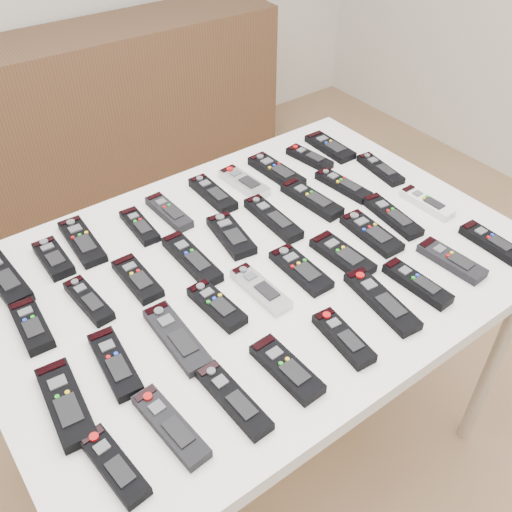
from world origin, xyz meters
TOP-DOWN VIEW (x-y plane):
  - ground at (0.00, 0.00)m, footprint 4.00×4.00m
  - table at (-0.02, 0.14)m, footprint 1.25×0.88m
  - sideboard at (0.38, 1.78)m, footprint 1.60×0.45m
  - remote_0 at (-0.51, 0.43)m, footprint 0.07×0.21m
  - remote_1 at (-0.40, 0.43)m, footprint 0.06×0.14m
  - remote_2 at (-0.32, 0.45)m, footprint 0.07×0.19m
  - remote_3 at (-0.18, 0.42)m, footprint 0.05×0.15m
  - remote_4 at (-0.09, 0.42)m, footprint 0.05×0.17m
  - remote_5 at (0.05, 0.43)m, footprint 0.05×0.17m
  - remote_6 at (0.15, 0.42)m, footprint 0.07×0.17m
  - remote_7 at (0.25, 0.41)m, footprint 0.07×0.19m
  - remote_8 at (0.38, 0.41)m, footprint 0.07×0.15m
  - remote_9 at (0.47, 0.43)m, footprint 0.06×0.17m
  - remote_10 at (-0.51, 0.25)m, footprint 0.06×0.15m
  - remote_11 at (-0.39, 0.25)m, footprint 0.05×0.16m
  - remote_12 at (-0.27, 0.25)m, footprint 0.05×0.15m
  - remote_13 at (-0.14, 0.23)m, footprint 0.05×0.20m
  - remote_14 at (-0.01, 0.25)m, footprint 0.08×0.17m
  - remote_15 at (0.11, 0.24)m, footprint 0.05×0.20m
  - remote_16 at (0.24, 0.25)m, footprint 0.07×0.19m
  - remote_17 at (0.36, 0.25)m, footprint 0.06×0.18m
  - remote_18 at (0.50, 0.25)m, footprint 0.06×0.17m
  - remote_19 at (-0.53, 0.03)m, footprint 0.08×0.20m
  - remote_20 at (-0.42, 0.06)m, footprint 0.07×0.18m
  - remote_21 at (-0.29, 0.05)m, footprint 0.06×0.20m
  - remote_22 at (-0.17, 0.07)m, footprint 0.06×0.15m
  - remote_23 at (-0.07, 0.06)m, footprint 0.05×0.16m
  - remote_24 at (0.04, 0.05)m, footprint 0.06×0.17m
  - remote_25 at (0.15, 0.03)m, footprint 0.07×0.17m
  - remote_26 at (0.27, 0.05)m, footprint 0.07×0.18m
  - remote_27 at (0.36, 0.07)m, footprint 0.07×0.19m
  - remote_28 at (0.48, 0.06)m, footprint 0.05×0.15m
  - remote_29 at (-0.51, -0.13)m, footprint 0.06×0.16m
  - remote_30 at (-0.40, -0.12)m, footprint 0.06×0.18m
  - remote_31 at (-0.28, -0.14)m, footprint 0.05×0.18m
  - remote_32 at (-0.16, -0.15)m, footprint 0.06×0.17m
  - remote_33 at (-0.02, -0.16)m, footprint 0.06×0.16m
  - remote_34 at (0.12, -0.13)m, footprint 0.08×0.21m
  - remote_35 at (0.22, -0.14)m, footprint 0.05×0.17m
  - remote_36 at (0.35, -0.13)m, footprint 0.06×0.17m
  - remote_37 at (0.48, -0.15)m, footprint 0.05×0.16m

SIDE VIEW (x-z plane):
  - ground at x=0.00m, z-range 0.00..0.00m
  - sideboard at x=0.38m, z-range 0.00..0.79m
  - table at x=-0.02m, z-range 0.33..1.11m
  - remote_3 at x=-0.18m, z-range 0.78..0.80m
  - remote_18 at x=0.50m, z-range 0.78..0.80m
  - remote_24 at x=0.04m, z-range 0.78..0.80m
  - remote_9 at x=0.47m, z-range 0.78..0.80m
  - remote_2 at x=-0.32m, z-range 0.78..0.80m
  - remote_8 at x=0.38m, z-range 0.78..0.80m
  - remote_12 at x=-0.27m, z-range 0.78..0.80m
  - remote_27 at x=0.36m, z-range 0.78..0.80m
  - remote_21 at x=-0.29m, z-range 0.78..0.80m
  - remote_23 at x=-0.07m, z-range 0.78..0.80m
  - remote_26 at x=0.27m, z-range 0.78..0.80m
  - remote_31 at x=-0.28m, z-range 0.78..0.80m
  - remote_28 at x=0.48m, z-range 0.78..0.80m
  - remote_17 at x=0.36m, z-range 0.78..0.80m
  - remote_4 at x=-0.09m, z-range 0.78..0.80m
  - remote_34 at x=0.12m, z-range 0.78..0.80m
  - remote_11 at x=-0.39m, z-range 0.78..0.80m
  - remote_20 at x=-0.42m, z-range 0.78..0.80m
  - remote_29 at x=-0.51m, z-range 0.78..0.80m
  - remote_36 at x=0.35m, z-range 0.78..0.80m
  - remote_14 at x=-0.01m, z-range 0.78..0.80m
  - remote_30 at x=-0.40m, z-range 0.78..0.80m
  - remote_25 at x=0.15m, z-range 0.78..0.80m
  - remote_5 at x=0.05m, z-range 0.78..0.80m
  - remote_1 at x=-0.40m, z-range 0.78..0.80m
  - remote_7 at x=0.25m, z-range 0.78..0.80m
  - remote_6 at x=0.15m, z-range 0.78..0.80m
  - remote_37 at x=0.48m, z-range 0.78..0.80m
  - remote_0 at x=-0.51m, z-range 0.78..0.80m
  - remote_35 at x=0.22m, z-range 0.78..0.80m
  - remote_33 at x=-0.02m, z-range 0.78..0.80m
  - remote_10 at x=-0.51m, z-range 0.78..0.80m
  - remote_16 at x=0.24m, z-range 0.78..0.80m
  - remote_32 at x=-0.16m, z-range 0.78..0.80m
  - remote_22 at x=-0.17m, z-range 0.78..0.80m
  - remote_13 at x=-0.14m, z-range 0.78..0.80m
  - remote_15 at x=0.11m, z-range 0.78..0.80m
  - remote_19 at x=-0.53m, z-range 0.78..0.80m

